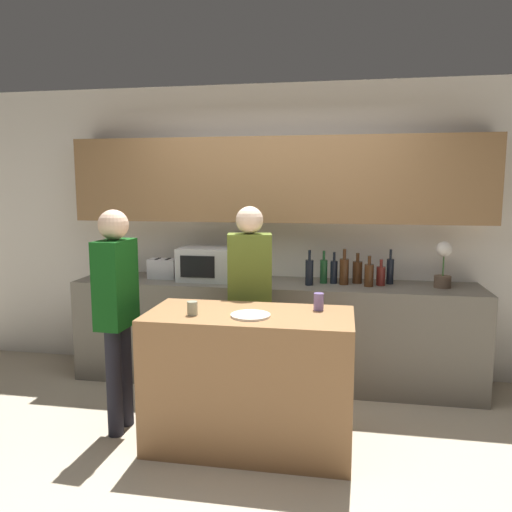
% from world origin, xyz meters
% --- Properties ---
extents(ground_plane, '(14.00, 14.00, 0.00)m').
position_xyz_m(ground_plane, '(0.00, 0.00, 0.00)').
color(ground_plane, '#BCAD93').
extents(back_wall, '(6.40, 0.40, 2.70)m').
position_xyz_m(back_wall, '(0.00, 1.66, 1.54)').
color(back_wall, silver).
rests_on(back_wall, ground_plane).
extents(back_counter, '(3.60, 0.62, 0.92)m').
position_xyz_m(back_counter, '(0.00, 1.39, 0.46)').
color(back_counter, '#6B665B').
rests_on(back_counter, ground_plane).
extents(kitchen_island, '(1.38, 0.65, 0.93)m').
position_xyz_m(kitchen_island, '(0.00, 0.23, 0.47)').
color(kitchen_island, '#996B42').
rests_on(kitchen_island, ground_plane).
extents(microwave, '(0.52, 0.39, 0.30)m').
position_xyz_m(microwave, '(-0.60, 1.41, 1.07)').
color(microwave, '#B7BABC').
rests_on(microwave, back_counter).
extents(toaster, '(0.26, 0.16, 0.18)m').
position_xyz_m(toaster, '(-1.04, 1.41, 1.01)').
color(toaster, silver).
rests_on(toaster, back_counter).
extents(potted_plant, '(0.14, 0.14, 0.40)m').
position_xyz_m(potted_plant, '(1.45, 1.41, 1.12)').
color(potted_plant, brown).
rests_on(potted_plant, back_counter).
extents(bottle_0, '(0.07, 0.07, 0.31)m').
position_xyz_m(bottle_0, '(0.32, 1.32, 1.03)').
color(bottle_0, black).
rests_on(bottle_0, back_counter).
extents(bottle_1, '(0.07, 0.07, 0.29)m').
position_xyz_m(bottle_1, '(0.44, 1.43, 1.03)').
color(bottle_1, '#194723').
rests_on(bottle_1, back_counter).
extents(bottle_2, '(0.06, 0.06, 0.28)m').
position_xyz_m(bottle_2, '(0.53, 1.43, 1.02)').
color(bottle_2, black).
rests_on(bottle_2, back_counter).
extents(bottle_3, '(0.08, 0.08, 0.31)m').
position_xyz_m(bottle_3, '(0.62, 1.40, 1.04)').
color(bottle_3, '#472814').
rests_on(bottle_3, back_counter).
extents(bottle_4, '(0.08, 0.08, 0.27)m').
position_xyz_m(bottle_4, '(0.74, 1.48, 1.02)').
color(bottle_4, '#472814').
rests_on(bottle_4, back_counter).
extents(bottle_5, '(0.08, 0.08, 0.27)m').
position_xyz_m(bottle_5, '(0.83, 1.35, 1.02)').
color(bottle_5, '#472814').
rests_on(bottle_5, back_counter).
extents(bottle_6, '(0.08, 0.08, 0.23)m').
position_xyz_m(bottle_6, '(0.93, 1.42, 1.00)').
color(bottle_6, maroon).
rests_on(bottle_6, back_counter).
extents(bottle_7, '(0.06, 0.06, 0.31)m').
position_xyz_m(bottle_7, '(1.02, 1.50, 1.03)').
color(bottle_7, black).
rests_on(bottle_7, back_counter).
extents(plate_on_island, '(0.26, 0.26, 0.01)m').
position_xyz_m(plate_on_island, '(0.02, 0.15, 0.94)').
color(plate_on_island, white).
rests_on(plate_on_island, kitchen_island).
extents(cup_0, '(0.07, 0.07, 0.09)m').
position_xyz_m(cup_0, '(-0.36, 0.11, 0.98)').
color(cup_0, '#999F85').
rests_on(cup_0, kitchen_island).
extents(cup_1, '(0.07, 0.07, 0.12)m').
position_xyz_m(cup_1, '(0.45, 0.39, 0.99)').
color(cup_1, '#7762A4').
rests_on(cup_1, kitchen_island).
extents(person_left, '(0.21, 0.35, 1.61)m').
position_xyz_m(person_left, '(-0.97, 0.27, 0.96)').
color(person_left, black).
rests_on(person_left, ground_plane).
extents(person_center, '(0.37, 0.25, 1.62)m').
position_xyz_m(person_center, '(-0.11, 0.82, 0.96)').
color(person_center, black).
rests_on(person_center, ground_plane).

